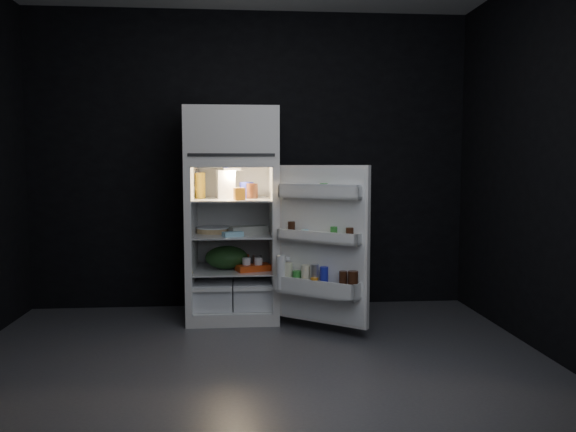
{
  "coord_description": "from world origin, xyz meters",
  "views": [
    {
      "loc": [
        -0.08,
        -3.5,
        1.31
      ],
      "look_at": [
        0.29,
        1.0,
        0.9
      ],
      "focal_mm": 35.0,
      "sensor_mm": 36.0,
      "label": 1
    }
  ],
  "objects": [
    {
      "name": "yogurt_tray",
      "position": [
        0.01,
        1.17,
        0.45
      ],
      "size": [
        0.32,
        0.24,
        0.05
      ],
      "primitive_type": "cube",
      "rotation": [
        0.0,
        0.0,
        0.33
      ],
      "color": "#D34012",
      "rests_on": "refrigerator"
    },
    {
      "name": "flat_package",
      "position": [
        -0.16,
        1.09,
        0.75
      ],
      "size": [
        0.18,
        0.14,
        0.04
      ],
      "primitive_type": "cube",
      "rotation": [
        0.0,
        0.0,
        0.41
      ],
      "color": "#95D1E6",
      "rests_on": "refrigerator"
    },
    {
      "name": "wrapped_pkg",
      "position": [
        -0.02,
        1.4,
        0.75
      ],
      "size": [
        0.15,
        0.14,
        0.05
      ],
      "primitive_type": "cube",
      "rotation": [
        0.0,
        0.0,
        0.39
      ],
      "color": "beige",
      "rests_on": "refrigerator"
    },
    {
      "name": "wall_front",
      "position": [
        0.0,
        -1.7,
        1.35
      ],
      "size": [
        4.0,
        0.0,
        2.7
      ],
      "primitive_type": "cube",
      "color": "black",
      "rests_on": "ground"
    },
    {
      "name": "wall_right",
      "position": [
        2.0,
        0.0,
        1.35
      ],
      "size": [
        0.0,
        3.4,
        2.7
      ],
      "primitive_type": "cube",
      "color": "black",
      "rests_on": "ground"
    },
    {
      "name": "wall_back",
      "position": [
        0.0,
        1.7,
        1.35
      ],
      "size": [
        4.0,
        0.0,
        2.7
      ],
      "primitive_type": "cube",
      "color": "black",
      "rests_on": "ground"
    },
    {
      "name": "milk_jug",
      "position": [
        -0.22,
        1.3,
        1.15
      ],
      "size": [
        0.16,
        0.16,
        0.24
      ],
      "primitive_type": "cube",
      "rotation": [
        0.0,
        0.0,
        0.12
      ],
      "color": "white",
      "rests_on": "refrigerator"
    },
    {
      "name": "mayo_jar",
      "position": [
        -0.04,
        1.32,
        1.1
      ],
      "size": [
        0.15,
        0.15,
        0.14
      ],
      "primitive_type": "cylinder",
      "rotation": [
        0.0,
        0.0,
        0.33
      ],
      "color": "#1F26AB",
      "rests_on": "refrigerator"
    },
    {
      "name": "pie",
      "position": [
        -0.33,
        1.37,
        0.75
      ],
      "size": [
        0.34,
        0.34,
        0.04
      ],
      "primitive_type": "cylinder",
      "rotation": [
        0.0,
        0.0,
        0.12
      ],
      "color": "tan",
      "rests_on": "refrigerator"
    },
    {
      "name": "jam_jar",
      "position": [
        0.0,
        1.28,
        1.09
      ],
      "size": [
        0.13,
        0.13,
        0.13
      ],
      "primitive_type": "cylinder",
      "rotation": [
        0.0,
        0.0,
        -0.29
      ],
      "color": "#33190E",
      "rests_on": "refrigerator"
    },
    {
      "name": "floor",
      "position": [
        0.0,
        0.0,
        0.0
      ],
      "size": [
        4.0,
        3.4,
        0.0
      ],
      "primitive_type": "cube",
      "color": "#4B4B50",
      "rests_on": "ground"
    },
    {
      "name": "small_can_silver",
      "position": [
        0.05,
        1.43,
        0.47
      ],
      "size": [
        0.09,
        0.09,
        0.09
      ],
      "primitive_type": "cylinder",
      "rotation": [
        0.0,
        0.0,
        -0.14
      ],
      "color": "silver",
      "rests_on": "refrigerator"
    },
    {
      "name": "produce_bag",
      "position": [
        -0.22,
        1.27,
        0.52
      ],
      "size": [
        0.45,
        0.42,
        0.2
      ],
      "primitive_type": "ellipsoid",
      "rotation": [
        0.0,
        0.0,
        0.37
      ],
      "color": "#193815",
      "rests_on": "refrigerator"
    },
    {
      "name": "amber_bottle",
      "position": [
        -0.44,
        1.33,
        1.14
      ],
      "size": [
        0.11,
        0.11,
        0.22
      ],
      "primitive_type": "cylinder",
      "rotation": [
        0.0,
        0.0,
        0.33
      ],
      "color": "#AA831B",
      "rests_on": "refrigerator"
    },
    {
      "name": "fridge_door",
      "position": [
        0.52,
        0.72,
        0.68
      ],
      "size": [
        0.69,
        0.58,
        1.22
      ],
      "color": "white",
      "rests_on": "ground"
    },
    {
      "name": "small_can_red",
      "position": [
        -0.06,
        1.46,
        0.47
      ],
      "size": [
        0.09,
        0.09,
        0.09
      ],
      "primitive_type": "cylinder",
      "rotation": [
        0.0,
        0.0,
        0.32
      ],
      "color": "#D34012",
      "rests_on": "refrigerator"
    },
    {
      "name": "egg_carton",
      "position": [
        -0.03,
        1.23,
        0.76
      ],
      "size": [
        0.34,
        0.22,
        0.07
      ],
      "primitive_type": "cube",
      "rotation": [
        0.0,
        0.0,
        0.35
      ],
      "color": "#98988A",
      "rests_on": "refrigerator"
    },
    {
      "name": "small_carton",
      "position": [
        -0.1,
        1.09,
        1.08
      ],
      "size": [
        0.1,
        0.09,
        0.1
      ],
      "primitive_type": "cube",
      "rotation": [
        0.0,
        0.0,
        0.3
      ],
      "color": "orange",
      "rests_on": "refrigerator"
    },
    {
      "name": "refrigerator",
      "position": [
        -0.16,
        1.32,
        0.96
      ],
      "size": [
        0.76,
        0.71,
        1.78
      ],
      "color": "white",
      "rests_on": "ground"
    }
  ]
}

